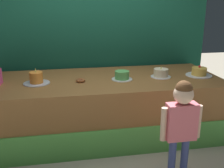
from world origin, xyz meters
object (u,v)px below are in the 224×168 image
(cake_far_left, at_px, (36,79))
(cake_center_left, at_px, (122,76))
(donut, at_px, (80,80))
(cake_far_right, at_px, (199,72))
(child_figure, at_px, (181,118))
(cake_center_right, at_px, (161,73))

(cake_far_left, height_order, cake_center_left, cake_far_left)
(donut, relative_size, cake_center_left, 0.45)
(donut, relative_size, cake_far_right, 0.34)
(child_figure, bearing_deg, donut, 129.57)
(donut, xyz_separation_m, cake_center_left, (0.55, 0.01, 0.03))
(cake_far_left, relative_size, cake_center_left, 1.20)
(cake_far_left, height_order, cake_center_right, cake_far_left)
(cake_far_left, relative_size, cake_far_right, 0.91)
(child_figure, distance_m, donut, 1.41)
(cake_center_left, height_order, cake_far_right, cake_far_right)
(donut, bearing_deg, cake_center_left, 0.72)
(donut, relative_size, cake_far_left, 0.38)
(child_figure, distance_m, cake_far_left, 1.83)
(cake_far_left, distance_m, cake_center_left, 1.09)
(child_figure, distance_m, cake_center_left, 1.16)
(cake_far_left, bearing_deg, cake_far_right, -0.33)
(cake_center_left, xyz_separation_m, cake_center_right, (0.55, 0.03, 0.00))
(child_figure, bearing_deg, cake_center_left, 107.88)
(child_figure, relative_size, cake_center_right, 3.96)
(child_figure, height_order, cake_far_left, child_figure)
(child_figure, relative_size, cake_far_left, 3.31)
(cake_far_right, bearing_deg, cake_center_right, 177.61)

